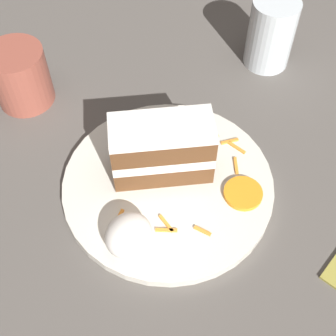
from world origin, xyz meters
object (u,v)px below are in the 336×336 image
at_px(plate, 168,185).
at_px(coffee_mug, 20,75).
at_px(cake_slice, 162,149).
at_px(drinking_glass, 270,37).
at_px(cream_dollop, 129,235).
at_px(orange_garnish, 243,193).

bearing_deg(plate, coffee_mug, 85.00).
bearing_deg(cake_slice, coffee_mug, 48.70).
relative_size(drinking_glass, coffee_mug, 1.24).
distance_m(cream_dollop, coffee_mug, 0.30).
distance_m(cake_slice, coffee_mug, 0.25).
bearing_deg(orange_garnish, plate, 110.80).
bearing_deg(cake_slice, plate, -165.69).
height_order(plate, orange_garnish, orange_garnish).
relative_size(cake_slice, drinking_glass, 1.22).
distance_m(plate, drinking_glass, 0.30).
distance_m(drinking_glass, coffee_mug, 0.38).
distance_m(plate, orange_garnish, 0.10).
relative_size(plate, cream_dollop, 4.67).
distance_m(plate, cake_slice, 0.06).
height_order(plate, cream_dollop, cream_dollop).
relative_size(plate, drinking_glass, 2.50).
bearing_deg(orange_garnish, cake_slice, 101.55).
distance_m(cream_dollop, drinking_glass, 0.39).
distance_m(cake_slice, drinking_glass, 0.28).
bearing_deg(orange_garnish, drinking_glass, 19.09).
bearing_deg(coffee_mug, orange_garnish, -88.23).
bearing_deg(cream_dollop, coffee_mug, 66.23).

